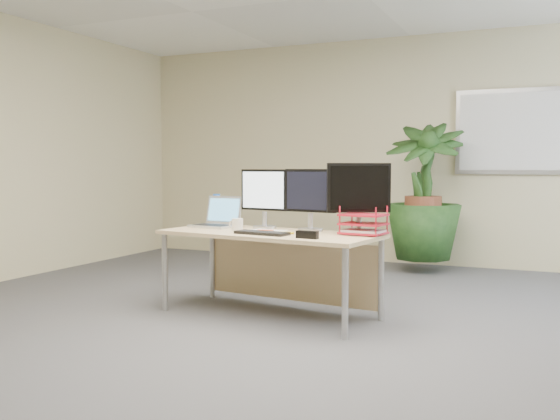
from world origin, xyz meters
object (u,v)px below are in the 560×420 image
at_px(monitor_left, 264,195).
at_px(floor_plant, 423,204).
at_px(laptop, 217,219).
at_px(desk, 276,248).
at_px(monitor_right, 310,196).

bearing_deg(monitor_left, floor_plant, 68.66).
bearing_deg(laptop, floor_plant, 60.43).
relative_size(desk, monitor_right, 3.67).
xyz_separation_m(desk, monitor_right, (0.25, 0.11, 0.41)).
bearing_deg(desk, floor_plant, 73.84).
distance_m(desk, monitor_left, 0.48).
height_order(floor_plant, monitor_right, floor_plant).
distance_m(desk, laptop, 0.64).
relative_size(monitor_right, laptop, 1.23).
distance_m(desk, monitor_right, 0.50).
bearing_deg(monitor_left, laptop, -174.21).
distance_m(monitor_left, monitor_right, 0.43).
distance_m(floor_plant, laptop, 2.62).
bearing_deg(floor_plant, laptop, -119.57).
xyz_separation_m(desk, monitor_left, (-0.18, 0.17, 0.41)).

